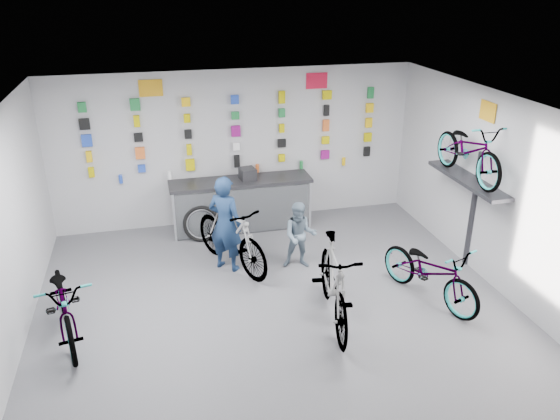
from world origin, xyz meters
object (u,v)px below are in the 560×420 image
object	(u,v)px
bike_right	(430,271)
customer	(300,235)
bike_left	(65,303)
bike_service	(231,236)
clerk	(225,224)
bike_center	(334,283)
counter	(241,205)

from	to	relation	value
bike_right	customer	world-z (taller)	customer
bike_left	bike_service	world-z (taller)	bike_service
bike_right	customer	size ratio (longest dim) A/B	1.60
bike_left	clerk	world-z (taller)	clerk
bike_left	customer	bearing A→B (deg)	5.03
bike_service	customer	world-z (taller)	bike_service
customer	bike_left	bearing A→B (deg)	-149.25
bike_left	bike_right	distance (m)	5.24
bike_center	clerk	size ratio (longest dim) A/B	1.24
bike_left	bike_center	size ratio (longest dim) A/B	0.96
counter	bike_left	bearing A→B (deg)	-135.56
counter	bike_service	xyz separation A→B (m)	(-0.44, -1.50, 0.10)
clerk	customer	world-z (taller)	clerk
counter	bike_service	world-z (taller)	bike_service
bike_center	clerk	bearing A→B (deg)	132.78
customer	bike_right	bearing A→B (deg)	-28.18
bike_left	bike_service	bearing A→B (deg)	16.78
counter	bike_left	distance (m)	4.09
bike_right	bike_left	bearing A→B (deg)	156.01
bike_left	customer	world-z (taller)	customer
bike_center	bike_right	bearing A→B (deg)	15.63
clerk	bike_service	bearing A→B (deg)	-131.18
clerk	customer	bearing A→B (deg)	-152.31
counter	bike_left	size ratio (longest dim) A/B	1.38
bike_service	customer	size ratio (longest dim) A/B	1.68
counter	bike_center	distance (m)	3.46
bike_center	bike_service	size ratio (longest dim) A/B	1.05
clerk	customer	size ratio (longest dim) A/B	1.42
counter	bike_left	world-z (taller)	bike_left
bike_service	clerk	xyz separation A→B (m)	(-0.09, -0.01, 0.24)
bike_service	clerk	size ratio (longest dim) A/B	1.19
counter	bike_service	size ratio (longest dim) A/B	1.38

